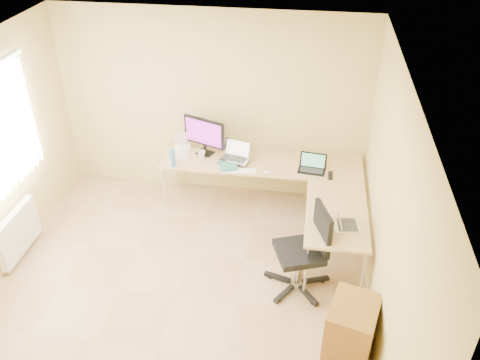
# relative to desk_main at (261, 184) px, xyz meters

# --- Properties ---
(floor) EXTENTS (4.50, 4.50, 0.00)m
(floor) POSITION_rel_desk_main_xyz_m (-0.72, -1.85, -0.36)
(floor) COLOR tan
(floor) RESTS_ON ground
(ceiling) EXTENTS (4.50, 4.50, 0.00)m
(ceiling) POSITION_rel_desk_main_xyz_m (-0.72, -1.85, 2.24)
(ceiling) COLOR white
(ceiling) RESTS_ON ground
(wall_back) EXTENTS (4.50, 0.00, 4.50)m
(wall_back) POSITION_rel_desk_main_xyz_m (-0.72, 0.40, 0.93)
(wall_back) COLOR #D5C07D
(wall_back) RESTS_ON ground
(wall_right) EXTENTS (0.00, 4.50, 4.50)m
(wall_right) POSITION_rel_desk_main_xyz_m (1.38, -1.85, 0.93)
(wall_right) COLOR #D5C07D
(wall_right) RESTS_ON ground
(desk_main) EXTENTS (2.65, 0.70, 0.73)m
(desk_main) POSITION_rel_desk_main_xyz_m (0.00, 0.00, 0.00)
(desk_main) COLOR tan
(desk_main) RESTS_ON ground
(desk_return) EXTENTS (0.70, 1.30, 0.73)m
(desk_return) POSITION_rel_desk_main_xyz_m (0.98, -1.00, 0.00)
(desk_return) COLOR tan
(desk_return) RESTS_ON ground
(monitor) EXTENTS (0.64, 0.40, 0.52)m
(monitor) POSITION_rel_desk_main_xyz_m (-0.78, 0.10, 0.63)
(monitor) COLOR black
(monitor) RESTS_ON desk_main
(book_stack) EXTENTS (0.30, 0.34, 0.05)m
(book_stack) POSITION_rel_desk_main_xyz_m (-0.42, -0.20, 0.39)
(book_stack) COLOR #287159
(book_stack) RESTS_ON desk_main
(laptop_center) EXTENTS (0.43, 0.36, 0.24)m
(laptop_center) POSITION_rel_desk_main_xyz_m (-0.34, -0.08, 0.53)
(laptop_center) COLOR #A5A4AF
(laptop_center) RESTS_ON desk_main
(laptop_black) EXTENTS (0.37, 0.29, 0.21)m
(laptop_black) POSITION_rel_desk_main_xyz_m (0.66, -0.14, 0.47)
(laptop_black) COLOR black
(laptop_black) RESTS_ON desk_main
(keyboard) EXTENTS (0.44, 0.17, 0.02)m
(keyboard) POSITION_rel_desk_main_xyz_m (-0.25, -0.30, 0.38)
(keyboard) COLOR white
(keyboard) RESTS_ON desk_main
(mouse) EXTENTS (0.10, 0.07, 0.04)m
(mouse) POSITION_rel_desk_main_xyz_m (0.10, -0.30, 0.38)
(mouse) COLOR white
(mouse) RESTS_ON desk_main
(mug) EXTENTS (0.13, 0.13, 0.10)m
(mug) POSITION_rel_desk_main_xyz_m (-0.80, -0.02, 0.41)
(mug) COLOR white
(mug) RESTS_ON desk_main
(cd_stack) EXTENTS (0.15, 0.15, 0.03)m
(cd_stack) POSITION_rel_desk_main_xyz_m (-0.50, -0.16, 0.38)
(cd_stack) COLOR silver
(cd_stack) RESTS_ON desk_main
(water_bottle) EXTENTS (0.09, 0.09, 0.25)m
(water_bottle) POSITION_rel_desk_main_xyz_m (-1.13, -0.30, 0.49)
(water_bottle) COLOR #3E83C0
(water_bottle) RESTS_ON desk_main
(papers) EXTENTS (0.32, 0.37, 0.01)m
(papers) POSITION_rel_desk_main_xyz_m (-1.13, 0.03, 0.37)
(papers) COLOR beige
(papers) RESTS_ON desk_main
(white_box) EXTENTS (0.25, 0.22, 0.07)m
(white_box) POSITION_rel_desk_main_xyz_m (-1.13, 0.20, 0.40)
(white_box) COLOR white
(white_box) RESTS_ON desk_main
(desk_fan) EXTENTS (0.26, 0.26, 0.25)m
(desk_fan) POSITION_rel_desk_main_xyz_m (-1.13, 0.20, 0.49)
(desk_fan) COLOR silver
(desk_fan) RESTS_ON desk_main
(black_cup) EXTENTS (0.08, 0.08, 0.10)m
(black_cup) POSITION_rel_desk_main_xyz_m (0.90, -0.30, 0.42)
(black_cup) COLOR black
(black_cup) RESTS_ON desk_main
(laptop_return) EXTENTS (0.38, 0.32, 0.23)m
(laptop_return) POSITION_rel_desk_main_xyz_m (1.08, -1.23, 0.48)
(laptop_return) COLOR silver
(laptop_return) RESTS_ON desk_return
(office_chair) EXTENTS (0.81, 0.81, 1.05)m
(office_chair) POSITION_rel_desk_main_xyz_m (0.59, -1.48, 0.14)
(office_chair) COLOR black
(office_chair) RESTS_ON ground
(cabinet) EXTENTS (0.54, 0.61, 0.72)m
(cabinet) POSITION_rel_desk_main_xyz_m (1.13, -2.39, -0.01)
(cabinet) COLOR #A65E29
(cabinet) RESTS_ON ground
(radiator) EXTENTS (0.09, 0.80, 0.55)m
(radiator) POSITION_rel_desk_main_xyz_m (-2.75, -1.45, -0.02)
(radiator) COLOR white
(radiator) RESTS_ON ground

